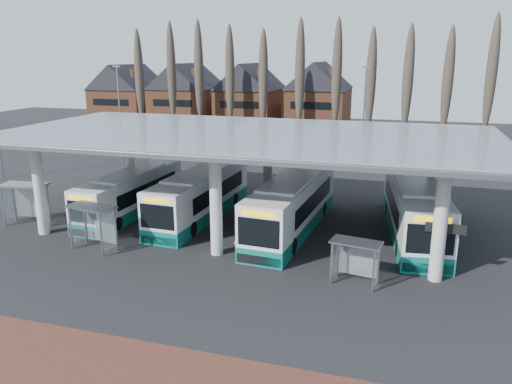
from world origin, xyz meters
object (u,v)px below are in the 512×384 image
(bus_0, at_px, (132,193))
(bus_2, at_px, (292,205))
(shelter_0, at_px, (26,195))
(shelter_1, at_px, (94,217))
(bus_3, at_px, (414,208))
(bus_1, at_px, (201,195))
(shelter_2, at_px, (356,252))

(bus_0, relative_size, bus_2, 0.87)
(bus_0, bearing_deg, shelter_0, -140.78)
(bus_2, height_order, shelter_1, bus_2)
(bus_3, height_order, shelter_0, bus_3)
(bus_1, relative_size, shelter_2, 4.63)
(shelter_2, bearing_deg, shelter_0, -177.69)
(shelter_1, relative_size, shelter_2, 1.19)
(bus_0, relative_size, bus_1, 0.92)
(bus_3, xyz_separation_m, shelter_2, (-2.77, -8.54, -0.03))
(bus_2, xyz_separation_m, shelter_1, (-10.45, -6.68, 0.29))
(bus_0, xyz_separation_m, bus_3, (19.60, 1.38, 0.23))
(bus_1, xyz_separation_m, shelter_0, (-10.74, -4.85, 0.46))
(bus_0, distance_m, shelter_0, 7.03)
(bus_2, bearing_deg, bus_1, 176.62)
(shelter_0, bearing_deg, bus_3, 5.01)
(bus_1, relative_size, shelter_1, 3.89)
(bus_2, distance_m, shelter_2, 8.46)
(bus_2, distance_m, bus_3, 7.77)
(bus_3, xyz_separation_m, shelter_1, (-18.05, -8.28, 0.27))
(shelter_1, bearing_deg, bus_2, 44.62)
(bus_1, xyz_separation_m, bus_3, (14.44, 0.77, 0.10))
(bus_2, relative_size, shelter_2, 4.90)
(bus_0, height_order, shelter_2, bus_0)
(bus_1, xyz_separation_m, shelter_1, (-3.61, -7.52, 0.37))
(shelter_0, distance_m, shelter_1, 7.61)
(bus_0, distance_m, shelter_2, 18.30)
(bus_3, xyz_separation_m, shelter_0, (-25.18, -5.62, 0.36))
(bus_1, distance_m, shelter_2, 14.03)
(bus_2, xyz_separation_m, shelter_2, (4.84, -6.94, -0.01))
(shelter_0, distance_m, shelter_2, 22.61)
(bus_1, relative_size, bus_2, 0.95)
(bus_3, bearing_deg, shelter_2, -114.90)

